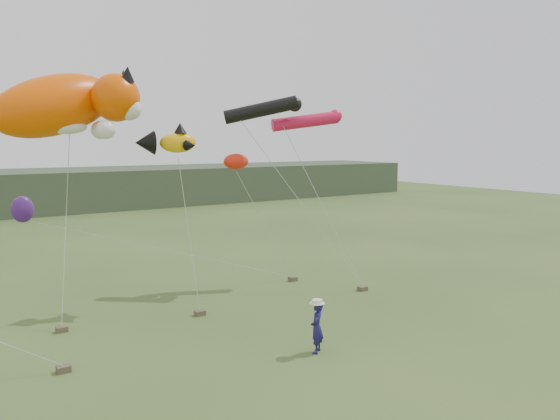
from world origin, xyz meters
The scene contains 8 objects.
ground centered at (0.00, 0.00, 0.00)m, with size 120.00×120.00×0.00m, color #385123.
headland centered at (-3.11, 44.69, 1.92)m, with size 90.00×13.00×4.00m.
festival_attendant centered at (0.21, -0.62, 0.85)m, with size 0.62×0.41×1.71m, color #1A1653.
sandbag_anchors centered at (-0.64, 5.04, 0.10)m, with size 14.10×5.31×0.20m.
cat_kite centered at (-4.97, 9.44, 8.43)m, with size 7.08×3.88×3.71m.
fish_kite centered at (-1.64, 7.29, 6.91)m, with size 2.61×1.74×1.33m.
tube_kites centered at (4.78, 7.67, 8.23)m, with size 5.78×2.57×1.70m.
misc_kites centered at (-2.33, 10.60, 4.87)m, with size 9.83×5.08×3.11m.
Camera 1 is at (-10.45, -14.29, 6.94)m, focal length 35.00 mm.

